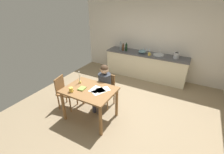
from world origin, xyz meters
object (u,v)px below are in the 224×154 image
object	(u,v)px
bottle_wine_red	(126,47)
mixing_bowl	(142,52)
bottle_vinegar	(123,47)
teacup_on_counter	(149,54)
bottle_oil	(121,46)
chair_side_empty	(65,91)
dining_table	(90,94)
candlestick	(80,80)
wine_glass_back_left	(144,49)
wine_glass_near_sink	(149,50)
sink_unit	(159,55)
coffee_mug	(71,90)
wine_glass_by_kettle	(147,49)
stovetop_kettle	(176,55)
chair_at_table	(107,89)
person_seated	(103,85)
book_magazine	(82,89)

from	to	relation	value
bottle_wine_red	mixing_bowl	distance (m)	0.61
bottle_vinegar	teacup_on_counter	size ratio (longest dim) A/B	2.30
bottle_oil	bottle_vinegar	distance (m)	0.13
chair_side_empty	mixing_bowl	xyz separation A→B (m)	(1.12, 2.71, 0.48)
dining_table	chair_side_empty	size ratio (longest dim) A/B	1.32
dining_table	candlestick	distance (m)	0.45
chair_side_empty	bottle_oil	distance (m)	2.78
wine_glass_back_left	wine_glass_near_sink	bearing A→B (deg)	0.00
sink_unit	mixing_bowl	distance (m)	0.57
dining_table	coffee_mug	distance (m)	0.44
bottle_wine_red	bottle_vinegar	bearing A→B (deg)	-164.86
coffee_mug	wine_glass_by_kettle	size ratio (longest dim) A/B	0.82
coffee_mug	bottle_wine_red	distance (m)	3.02
bottle_vinegar	chair_side_empty	bearing A→B (deg)	-98.38
dining_table	wine_glass_near_sink	distance (m)	2.99
bottle_oil	stovetop_kettle	bearing A→B (deg)	0.94
chair_at_table	candlestick	world-z (taller)	candlestick
mixing_bowl	bottle_oil	bearing A→B (deg)	179.73
chair_side_empty	stovetop_kettle	distance (m)	3.58
person_seated	bottle_vinegar	xyz separation A→B (m)	(-0.49, 2.19, 0.34)
person_seated	mixing_bowl	size ratio (longest dim) A/B	4.33
person_seated	bottle_vinegar	bearing A→B (deg)	102.56
bottle_vinegar	mixing_bowl	size ratio (longest dim) A/B	0.99
bottle_oil	sink_unit	bearing A→B (deg)	1.48
coffee_mug	sink_unit	xyz separation A→B (m)	(1.13, 3.06, 0.07)
teacup_on_counter	candlestick	bearing A→B (deg)	-110.69
coffee_mug	wine_glass_back_left	bearing A→B (deg)	80.16
book_magazine	wine_glass_near_sink	world-z (taller)	wine_glass_near_sink
bottle_wine_red	teacup_on_counter	xyz separation A→B (m)	(0.90, -0.11, -0.08)
mixing_bowl	wine_glass_by_kettle	bearing A→B (deg)	61.46
person_seated	wine_glass_near_sink	world-z (taller)	person_seated
dining_table	coffee_mug	size ratio (longest dim) A/B	9.05
wine_glass_back_left	chair_side_empty	bearing A→B (deg)	-110.85
dining_table	book_magazine	xyz separation A→B (m)	(-0.15, -0.07, 0.15)
candlestick	bottle_wine_red	xyz separation A→B (m)	(0.05, 2.60, 0.14)
dining_table	wine_glass_back_left	size ratio (longest dim) A/B	7.45
candlestick	bottle_oil	xyz separation A→B (m)	(-0.18, 2.61, 0.15)
chair_at_table	bottle_oil	distance (m)	2.24
bottle_vinegar	teacup_on_counter	xyz separation A→B (m)	(1.01, -0.08, -0.07)
mixing_bowl	coffee_mug	bearing A→B (deg)	-100.73
bottle_oil	bottle_vinegar	bearing A→B (deg)	-19.27
bottle_oil	teacup_on_counter	xyz separation A→B (m)	(1.13, -0.12, -0.09)
dining_table	wine_glass_by_kettle	bearing A→B (deg)	82.48
chair_side_empty	wine_glass_back_left	xyz separation A→B (m)	(1.10, 2.90, 0.52)
dining_table	bottle_vinegar	distance (m)	2.76
coffee_mug	wine_glass_by_kettle	distance (m)	3.28
person_seated	wine_glass_by_kettle	bearing A→B (deg)	82.02
candlestick	bottle_wine_red	world-z (taller)	bottle_wine_red
bottle_vinegar	wine_glass_near_sink	size ratio (longest dim) A/B	1.77
person_seated	wine_glass_by_kettle	world-z (taller)	person_seated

